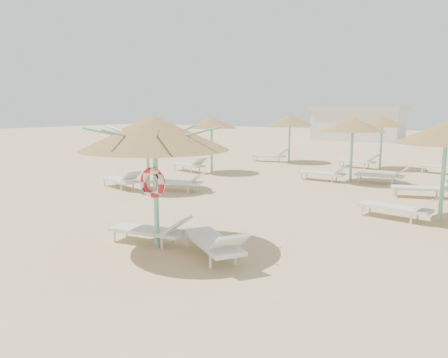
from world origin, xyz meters
The scene contains 6 objects.
ground centered at (0.00, 0.00, 0.00)m, with size 120.00×120.00×0.00m, color tan.
main_palapa centered at (-0.19, -0.20, 2.48)m, with size 3.18×3.18×2.85m.
lounger_main_a centered at (-0.41, -0.10, 0.33)m, with size 1.95×0.87×0.69m.
lounger_main_b centered at (1.33, -0.19, 0.37)m, with size 2.10×1.71×0.77m.
palapa_field centered at (2.55, 9.79, 2.30)m, with size 20.79×13.46×2.71m.
service_hut centered at (-6.00, 35.00, 1.64)m, with size 8.40×4.40×3.25m.
Camera 1 is at (6.06, -7.14, 2.98)m, focal length 35.00 mm.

